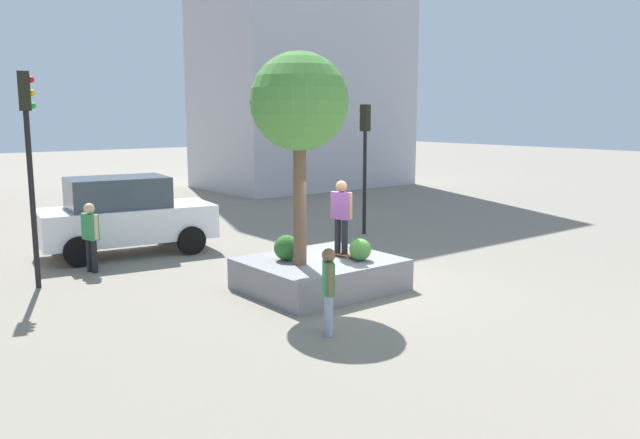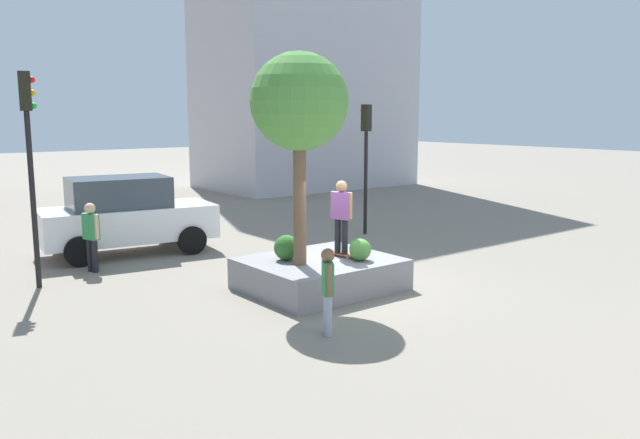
{
  "view_description": "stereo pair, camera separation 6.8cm",
  "coord_description": "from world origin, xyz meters",
  "px_view_note": "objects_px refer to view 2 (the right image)",
  "views": [
    {
      "loc": [
        -9.31,
        -10.87,
        3.91
      ],
      "look_at": [
        -0.57,
        0.16,
        1.59
      ],
      "focal_mm": 35.99,
      "sensor_mm": 36.0,
      "label": 1
    },
    {
      "loc": [
        -9.25,
        -10.91,
        3.91
      ],
      "look_at": [
        -0.57,
        0.16,
        1.59
      ],
      "focal_mm": 35.99,
      "sensor_mm": 36.0,
      "label": 2
    }
  ],
  "objects_px": {
    "plaza_tree": "(299,104)",
    "skateboarder": "(341,212)",
    "planter_ledge": "(320,274)",
    "police_car": "(126,215)",
    "skateboard": "(341,254)",
    "pedestrian_crossing": "(91,232)",
    "traffic_light_corner": "(366,146)",
    "bystander_watching": "(328,285)",
    "traffic_light_median": "(29,143)"
  },
  "relations": [
    {
      "from": "pedestrian_crossing",
      "to": "police_car",
      "type": "bearing_deg",
      "value": 45.8
    },
    {
      "from": "police_car",
      "to": "pedestrian_crossing",
      "type": "relative_size",
      "value": 2.83
    },
    {
      "from": "skateboarder",
      "to": "traffic_light_median",
      "type": "xyz_separation_m",
      "value": [
        -5.5,
        4.16,
        1.54
      ]
    },
    {
      "from": "skateboard",
      "to": "pedestrian_crossing",
      "type": "bearing_deg",
      "value": 129.67
    },
    {
      "from": "skateboard",
      "to": "skateboarder",
      "type": "height_order",
      "value": "skateboarder"
    },
    {
      "from": "police_car",
      "to": "bystander_watching",
      "type": "relative_size",
      "value": 3.13
    },
    {
      "from": "planter_ledge",
      "to": "skateboard",
      "type": "bearing_deg",
      "value": -10.03
    },
    {
      "from": "plaza_tree",
      "to": "police_car",
      "type": "bearing_deg",
      "value": 101.68
    },
    {
      "from": "skateboarder",
      "to": "pedestrian_crossing",
      "type": "relative_size",
      "value": 0.96
    },
    {
      "from": "traffic_light_corner",
      "to": "bystander_watching",
      "type": "xyz_separation_m",
      "value": [
        -7.12,
        -6.89,
        -1.98
      ]
    },
    {
      "from": "traffic_light_corner",
      "to": "bystander_watching",
      "type": "bearing_deg",
      "value": -135.91
    },
    {
      "from": "plaza_tree",
      "to": "skateboarder",
      "type": "distance_m",
      "value": 2.68
    },
    {
      "from": "plaza_tree",
      "to": "traffic_light_median",
      "type": "bearing_deg",
      "value": 135.62
    },
    {
      "from": "plaza_tree",
      "to": "pedestrian_crossing",
      "type": "distance_m",
      "value": 6.47
    },
    {
      "from": "planter_ledge",
      "to": "skateboard",
      "type": "height_order",
      "value": "skateboard"
    },
    {
      "from": "traffic_light_corner",
      "to": "pedestrian_crossing",
      "type": "bearing_deg",
      "value": 177.65
    },
    {
      "from": "skateboard",
      "to": "pedestrian_crossing",
      "type": "xyz_separation_m",
      "value": [
        -4.04,
        4.87,
        0.26
      ]
    },
    {
      "from": "traffic_light_median",
      "to": "pedestrian_crossing",
      "type": "relative_size",
      "value": 2.77
    },
    {
      "from": "plaza_tree",
      "to": "skateboard",
      "type": "distance_m",
      "value": 3.58
    },
    {
      "from": "planter_ledge",
      "to": "pedestrian_crossing",
      "type": "bearing_deg",
      "value": 126.23
    },
    {
      "from": "skateboarder",
      "to": "bystander_watching",
      "type": "height_order",
      "value": "skateboarder"
    },
    {
      "from": "planter_ledge",
      "to": "traffic_light_corner",
      "type": "relative_size",
      "value": 0.76
    },
    {
      "from": "plaza_tree",
      "to": "skateboard",
      "type": "relative_size",
      "value": 5.47
    },
    {
      "from": "planter_ledge",
      "to": "plaza_tree",
      "type": "xyz_separation_m",
      "value": [
        -0.66,
        -0.14,
        3.77
      ]
    },
    {
      "from": "police_car",
      "to": "traffic_light_median",
      "type": "relative_size",
      "value": 1.02
    },
    {
      "from": "traffic_light_corner",
      "to": "pedestrian_crossing",
      "type": "xyz_separation_m",
      "value": [
        -8.84,
        0.36,
        -1.88
      ]
    },
    {
      "from": "plaza_tree",
      "to": "skateboarder",
      "type": "bearing_deg",
      "value": 2.29
    },
    {
      "from": "planter_ledge",
      "to": "skateboarder",
      "type": "height_order",
      "value": "skateboarder"
    },
    {
      "from": "plaza_tree",
      "to": "police_car",
      "type": "height_order",
      "value": "plaza_tree"
    },
    {
      "from": "traffic_light_median",
      "to": "planter_ledge",
      "type": "bearing_deg",
      "value": -39.31
    },
    {
      "from": "skateboard",
      "to": "police_car",
      "type": "distance_m",
      "value": 6.9
    },
    {
      "from": "traffic_light_corner",
      "to": "skateboarder",
      "type": "bearing_deg",
      "value": -136.83
    },
    {
      "from": "planter_ledge",
      "to": "plaza_tree",
      "type": "distance_m",
      "value": 3.84
    },
    {
      "from": "plaza_tree",
      "to": "traffic_light_median",
      "type": "xyz_separation_m",
      "value": [
        -4.3,
        4.21,
        -0.85
      ]
    },
    {
      "from": "skateboarder",
      "to": "traffic_light_median",
      "type": "height_order",
      "value": "traffic_light_median"
    },
    {
      "from": "planter_ledge",
      "to": "traffic_light_median",
      "type": "xyz_separation_m",
      "value": [
        -4.96,
        4.06,
        2.93
      ]
    },
    {
      "from": "planter_ledge",
      "to": "traffic_light_corner",
      "type": "xyz_separation_m",
      "value": [
        5.34,
        4.41,
        2.55
      ]
    },
    {
      "from": "traffic_light_median",
      "to": "pedestrian_crossing",
      "type": "bearing_deg",
      "value": 25.75
    },
    {
      "from": "planter_ledge",
      "to": "police_car",
      "type": "bearing_deg",
      "value": 107.57
    },
    {
      "from": "planter_ledge",
      "to": "skateboarder",
      "type": "bearing_deg",
      "value": -10.03
    },
    {
      "from": "pedestrian_crossing",
      "to": "traffic_light_corner",
      "type": "bearing_deg",
      "value": -2.35
    },
    {
      "from": "planter_ledge",
      "to": "skateboarder",
      "type": "xyz_separation_m",
      "value": [
        0.54,
        -0.1,
        1.38
      ]
    },
    {
      "from": "plaza_tree",
      "to": "skateboard",
      "type": "height_order",
      "value": "plaza_tree"
    },
    {
      "from": "skateboarder",
      "to": "bystander_watching",
      "type": "bearing_deg",
      "value": -134.1
    },
    {
      "from": "planter_ledge",
      "to": "police_car",
      "type": "height_order",
      "value": "police_car"
    },
    {
      "from": "plaza_tree",
      "to": "traffic_light_corner",
      "type": "distance_m",
      "value": 7.64
    },
    {
      "from": "planter_ledge",
      "to": "bystander_watching",
      "type": "xyz_separation_m",
      "value": [
        -1.77,
        -2.48,
        0.57
      ]
    },
    {
      "from": "bystander_watching",
      "to": "pedestrian_crossing",
      "type": "xyz_separation_m",
      "value": [
        -1.72,
        7.25,
        0.1
      ]
    },
    {
      "from": "planter_ledge",
      "to": "traffic_light_corner",
      "type": "bearing_deg",
      "value": 39.54
    },
    {
      "from": "plaza_tree",
      "to": "traffic_light_median",
      "type": "relative_size",
      "value": 0.93
    }
  ]
}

